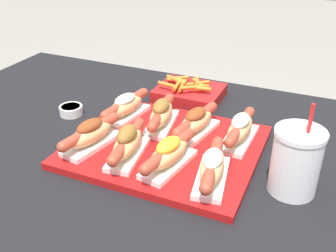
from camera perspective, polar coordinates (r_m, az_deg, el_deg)
serving_tray at (r=0.96m, az=-0.48°, el=-3.10°), size 0.44×0.38×0.02m
hot_dog_0 at (r=0.95m, az=-11.19°, el=-1.13°), size 0.09×0.19×0.07m
hot_dog_1 at (r=0.89m, az=-5.91°, el=-2.48°), size 0.08×0.20×0.08m
hot_dog_2 at (r=0.85m, az=0.06°, el=-4.03°), size 0.08×0.20×0.07m
hot_dog_3 at (r=0.82m, az=6.43°, el=-5.92°), size 0.08×0.20×0.07m
hot_dog_4 at (r=1.07m, az=-6.19°, el=2.87°), size 0.08×0.20×0.07m
hot_dog_5 at (r=1.01m, az=-0.99°, el=1.72°), size 0.08×0.20×0.07m
hot_dog_6 at (r=0.98m, az=4.04°, el=0.57°), size 0.09×0.19×0.07m
hot_dog_7 at (r=0.96m, az=10.40°, el=-0.44°), size 0.07×0.20×0.07m
sauce_bowl at (r=1.16m, az=-13.90°, el=2.30°), size 0.07×0.07×0.03m
drink_cup at (r=0.83m, az=18.05°, el=-4.89°), size 0.10×0.10×0.20m
fries_basket at (r=1.22m, az=3.08°, el=4.93°), size 0.20×0.16×0.06m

